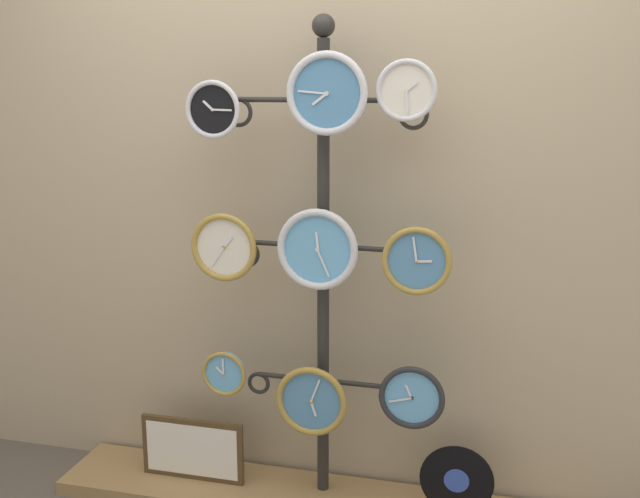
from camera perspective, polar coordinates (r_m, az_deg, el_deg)
shop_wall at (r=2.98m, az=1.02°, el=6.76°), size 4.40×0.04×2.80m
display_stand at (r=2.95m, az=0.24°, el=-5.13°), size 0.78×0.33×1.94m
clock_top_left at (r=2.83m, az=-8.14°, el=10.48°), size 0.22×0.04×0.22m
clock_top_center at (r=2.68m, az=0.54°, el=11.76°), size 0.29×0.04×0.29m
clock_top_right at (r=2.67m, az=6.62°, el=11.92°), size 0.22×0.04×0.22m
clock_middle_left at (r=2.91m, az=-7.31°, el=0.14°), size 0.27×0.04×0.27m
clock_middle_center at (r=2.79m, az=-0.16°, el=-0.02°), size 0.31×0.04×0.31m
clock_middle_right at (r=2.72m, az=7.39°, el=-0.89°), size 0.26×0.04×0.26m
clock_bottom_left at (r=3.08m, az=-7.30°, el=-9.38°), size 0.19×0.04×0.19m
clock_bottom_center at (r=2.96m, az=-0.65°, el=-11.50°), size 0.28×0.04×0.28m
clock_bottom_right at (r=2.87m, az=7.02°, el=-11.14°), size 0.25×0.04×0.25m
vinyl_record at (r=3.06m, az=10.36°, el=-16.95°), size 0.29×0.01×0.29m
picture_frame at (r=3.30m, az=-9.70°, el=-14.82°), size 0.45×0.02×0.27m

